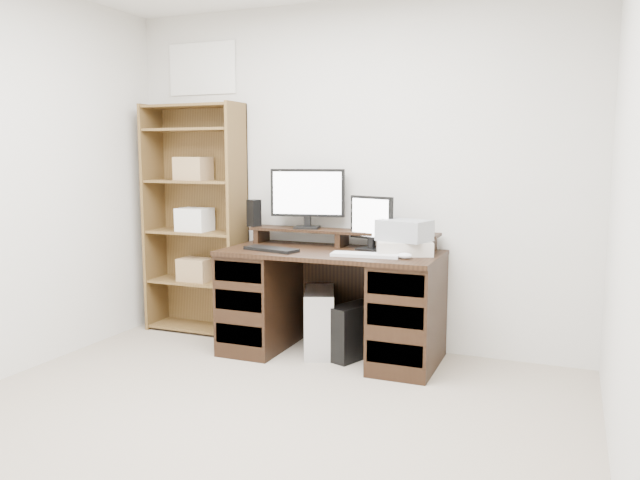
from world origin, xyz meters
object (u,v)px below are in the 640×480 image
Objects in this scene: desk at (331,301)px; printer at (404,247)px; tower_black at (353,331)px; bookshelf at (196,217)px; monitor_small at (371,221)px; monitor_wide at (307,195)px; tower_silver at (319,321)px.

printer reaches higher than desk.
bookshelf reaches higher than tower_black.
bookshelf is (-1.48, 0.09, -0.04)m from monitor_small.
monitor_wide reaches higher than tower_silver.
tower_silver is 1.10× the size of tower_black.
desk is 0.80m from monitor_wide.
tower_black is 1.58m from bookshelf.
desk is at bearing 164.89° from printer.
printer reaches higher than tower_silver.
bookshelf is (-1.74, 0.18, 0.12)m from printer.
monitor_wide is 0.86m from printer.
desk is 2.76× the size of monitor_wide.
monitor_wide is 0.98m from bookshelf.
printer is 1.75m from bookshelf.
monitor_wide is (-0.28, 0.22, 0.72)m from desk.
tower_silver is (-0.35, -0.09, -0.73)m from monitor_small.
monitor_small is 0.21× the size of bookshelf.
monitor_wide is 0.56m from monitor_small.
monitor_small is 0.81m from tower_silver.
bookshelf reaches higher than monitor_wide.
tower_silver is (-0.10, 0.03, -0.16)m from desk.
desk is 0.83× the size of bookshelf.
desk is at bearing -9.81° from bookshelf.
printer is 0.70m from tower_black.
printer is (0.51, 0.03, 0.41)m from desk.
monitor_small is 0.78m from tower_black.
monitor_wide is 0.30× the size of bookshelf.
monitor_wide is at bearing -171.68° from monitor_small.
tower_black is 0.23× the size of bookshelf.
monitor_small is (0.52, -0.10, -0.16)m from monitor_wide.
tower_silver is at bearing -163.72° from tower_black.
tower_silver is at bearing 161.53° from printer.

